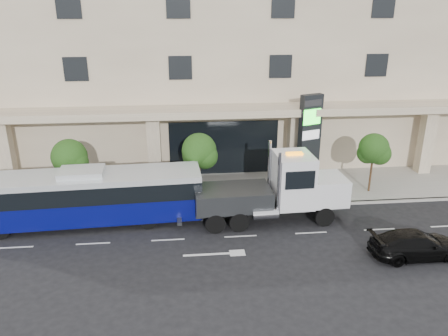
# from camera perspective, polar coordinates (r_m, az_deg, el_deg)

# --- Properties ---
(ground) EXTENTS (120.00, 120.00, 0.00)m
(ground) POSITION_cam_1_polar(r_m,az_deg,el_deg) (25.79, 1.72, -7.29)
(ground) COLOR black
(ground) RESTS_ON ground
(sidewalk) EXTENTS (120.00, 6.00, 0.15)m
(sidewalk) POSITION_cam_1_polar(r_m,az_deg,el_deg) (30.24, 0.52, -2.78)
(sidewalk) COLOR gray
(sidewalk) RESTS_ON ground
(curb) EXTENTS (120.00, 0.30, 0.15)m
(curb) POSITION_cam_1_polar(r_m,az_deg,el_deg) (27.53, 1.20, -5.23)
(curb) COLOR gray
(curb) RESTS_ON ground
(convention_center) EXTENTS (60.00, 17.60, 20.00)m
(convention_center) POSITION_cam_1_polar(r_m,az_deg,el_deg) (38.23, -1.18, 17.39)
(convention_center) COLOR tan
(convention_center) RESTS_ON ground
(tree_left) EXTENTS (2.27, 2.20, 4.22)m
(tree_left) POSITION_cam_1_polar(r_m,az_deg,el_deg) (28.54, -19.47, 1.10)
(tree_left) COLOR #422B19
(tree_left) RESTS_ON sidewalk
(tree_mid) EXTENTS (2.28, 2.20, 4.38)m
(tree_mid) POSITION_cam_1_polar(r_m,az_deg,el_deg) (27.66, -3.21, 1.99)
(tree_mid) COLOR #422B19
(tree_mid) RESTS_ON sidewalk
(tree_right) EXTENTS (2.10, 2.00, 4.04)m
(tree_right) POSITION_cam_1_polar(r_m,az_deg,el_deg) (30.41, 19.00, 2.16)
(tree_right) COLOR #422B19
(tree_right) RESTS_ON sidewalk
(city_bus) EXTENTS (13.49, 3.47, 3.39)m
(city_bus) POSITION_cam_1_polar(r_m,az_deg,el_deg) (26.34, -17.78, -3.55)
(city_bus) COLOR black
(city_bus) RESTS_ON ground
(tow_truck) EXTENTS (10.06, 2.80, 4.58)m
(tow_truck) POSITION_cam_1_polar(r_m,az_deg,el_deg) (25.64, 7.00, -2.95)
(tow_truck) COLOR #2D3033
(tow_truck) RESTS_ON ground
(black_sedan) EXTENTS (4.76, 2.02, 1.37)m
(black_sedan) POSITION_cam_1_polar(r_m,az_deg,el_deg) (24.37, 23.82, -9.11)
(black_sedan) COLOR black
(black_sedan) RESTS_ON ground
(signage_pylon) EXTENTS (1.66, 1.06, 6.30)m
(signage_pylon) POSITION_cam_1_polar(r_m,az_deg,el_deg) (30.81, 11.08, 3.74)
(signage_pylon) COLOR black
(signage_pylon) RESTS_ON sidewalk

